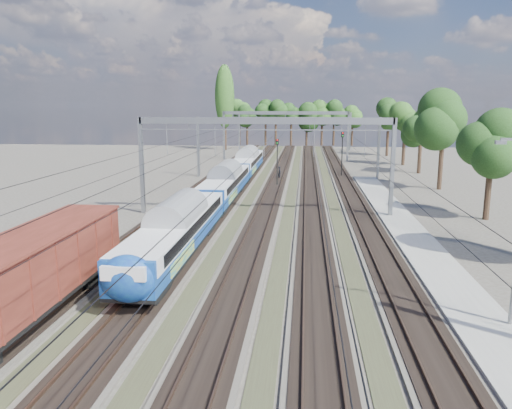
# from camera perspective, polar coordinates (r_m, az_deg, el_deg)

# --- Properties ---
(ground) EXTENTS (220.00, 220.00, 0.00)m
(ground) POSITION_cam_1_polar(r_m,az_deg,el_deg) (18.58, -7.33, -21.62)
(ground) COLOR #47423A
(ground) RESTS_ON ground
(track_bed) EXTENTS (21.00, 130.00, 0.34)m
(track_bed) POSITION_cam_1_polar(r_m,az_deg,el_deg) (61.10, 2.06, 1.88)
(track_bed) COLOR #47423A
(track_bed) RESTS_ON ground
(platform) EXTENTS (3.00, 70.00, 0.30)m
(platform) POSITION_cam_1_polar(r_m,az_deg,el_deg) (37.47, 18.25, -4.65)
(platform) COLOR gray
(platform) RESTS_ON ground
(catenary) EXTENTS (25.65, 130.00, 9.00)m
(catenary) POSITION_cam_1_polar(r_m,az_deg,el_deg) (68.04, 2.79, 8.17)
(catenary) COLOR gray
(catenary) RESTS_ON ground
(tree_belt) EXTENTS (38.52, 101.57, 11.98)m
(tree_belt) POSITION_cam_1_polar(r_m,az_deg,el_deg) (108.72, 6.98, 10.20)
(tree_belt) COLOR black
(tree_belt) RESTS_ON ground
(poplar) EXTENTS (4.40, 4.40, 19.04)m
(poplar) POSITION_cam_1_polar(r_m,az_deg,el_deg) (114.64, -3.61, 12.16)
(poplar) COLOR black
(poplar) RESTS_ON ground
(emu_train) EXTENTS (2.83, 59.97, 4.14)m
(emu_train) POSITION_cam_1_polar(r_m,az_deg,el_deg) (51.93, -3.54, 2.81)
(emu_train) COLOR black
(emu_train) RESTS_ON ground
(freight_boxcar) EXTENTS (3.19, 15.41, 3.97)m
(freight_boxcar) POSITION_cam_1_polar(r_m,az_deg,el_deg) (25.57, -24.71, -7.18)
(freight_boxcar) COLOR black
(freight_boxcar) RESTS_ON ground
(worker) EXTENTS (0.59, 0.76, 1.83)m
(worker) POSITION_cam_1_polar(r_m,az_deg,el_deg) (69.05, 2.71, 3.65)
(worker) COLOR black
(worker) RESTS_ON ground
(signal_near) EXTENTS (0.39, 0.35, 5.97)m
(signal_near) POSITION_cam_1_polar(r_m,az_deg,el_deg) (62.81, 2.45, 5.52)
(signal_near) COLOR black
(signal_near) RESTS_ON ground
(signal_far) EXTENTS (0.42, 0.39, 6.41)m
(signal_far) POSITION_cam_1_polar(r_m,az_deg,el_deg) (72.04, 9.83, 6.32)
(signal_far) COLOR black
(signal_far) RESTS_ON ground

